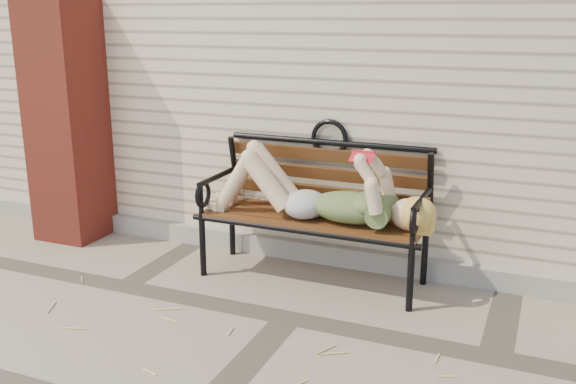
% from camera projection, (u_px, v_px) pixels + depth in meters
% --- Properties ---
extents(ground, '(80.00, 80.00, 0.00)m').
position_uv_depth(ground, '(289.00, 318.00, 4.04)').
color(ground, gray).
rests_on(ground, ground).
extents(house_wall, '(8.00, 4.00, 3.00)m').
position_uv_depth(house_wall, '(406.00, 51.00, 6.30)').
color(house_wall, beige).
rests_on(house_wall, ground).
extents(foundation_strip, '(8.00, 0.10, 0.15)m').
position_uv_depth(foundation_strip, '(338.00, 255.00, 4.88)').
color(foundation_strip, gray).
rests_on(foundation_strip, ground).
extents(brick_pillar, '(0.50, 0.50, 2.00)m').
position_uv_depth(brick_pillar, '(67.00, 120.00, 5.29)').
color(brick_pillar, maroon).
rests_on(brick_pillar, ground).
extents(garden_bench, '(1.72, 0.69, 1.12)m').
position_uv_depth(garden_bench, '(318.00, 192.00, 4.55)').
color(garden_bench, black).
rests_on(garden_bench, ground).
extents(reading_woman, '(1.63, 0.37, 0.51)m').
position_uv_depth(reading_woman, '(313.00, 192.00, 4.42)').
color(reading_woman, '#093142').
rests_on(reading_woman, ground).
extents(straw_scatter, '(2.95, 1.81, 0.01)m').
position_uv_depth(straw_scatter, '(170.00, 345.00, 3.69)').
color(straw_scatter, '#E3CE6E').
rests_on(straw_scatter, ground).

